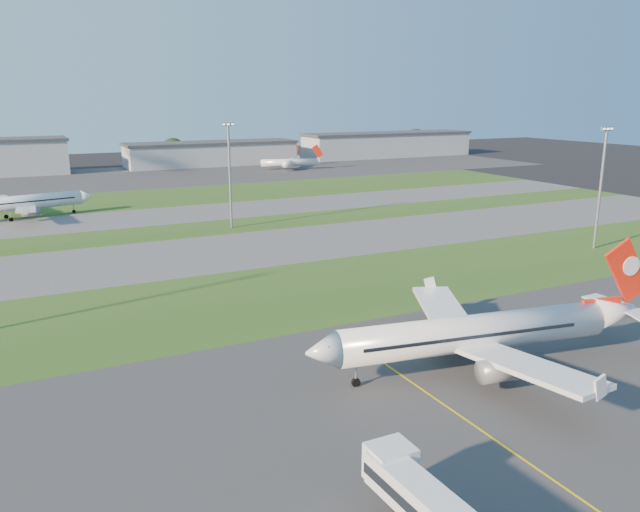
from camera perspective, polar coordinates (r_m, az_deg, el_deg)
ground at (r=60.18m, az=12.92°, el=-17.83°), size 700.00×700.00×0.00m
apron_near at (r=60.18m, az=12.92°, el=-17.82°), size 300.00×70.00×0.01m
grass_strip_a at (r=101.68m, az=-5.92°, el=-3.91°), size 300.00×34.00×0.01m
taxiway_a at (r=131.93m, az=-11.03°, el=0.15°), size 300.00×32.00×0.01m
grass_strip_b at (r=155.59m, az=-13.55°, el=2.16°), size 300.00×18.00×0.01m
taxiway_b at (r=176.72m, az=-15.21°, el=3.48°), size 300.00×26.00×0.01m
grass_strip_c at (r=208.75m, az=-17.07°, el=4.95°), size 300.00×40.00×0.01m
apron_far at (r=267.60m, az=-19.32°, el=6.71°), size 400.00×80.00×0.01m
yellow_line at (r=63.12m, az=16.59°, el=-16.45°), size 0.25×60.00×0.02m
airliner_parked at (r=76.36m, az=14.10°, el=-6.88°), size 41.96×35.33×13.16m
airliner_taxiing at (r=185.37m, az=-25.74°, el=4.37°), size 38.05×31.95×12.01m
mini_jet_near at (r=289.02m, az=-2.59°, el=8.65°), size 18.46×23.99×9.48m
mini_jet_far at (r=284.53m, az=-2.77°, el=8.56°), size 28.19×9.26×9.48m
light_mast_centre at (r=155.36m, az=-8.27°, el=7.93°), size 3.20×0.70×25.80m
light_mast_east at (r=144.75m, az=24.33°, el=6.36°), size 3.20×0.70×25.80m
hangar_east at (r=307.77m, az=-9.89°, el=9.24°), size 81.60×23.00×11.20m
hangar_far_east at (r=349.86m, az=6.21°, el=10.11°), size 96.90×23.00×13.20m
tree_mid_west at (r=305.98m, az=-24.21°, el=8.22°), size 9.90×9.90×10.80m
tree_mid_east at (r=317.25m, az=-13.28°, el=9.43°), size 11.55×11.55×12.60m
tree_east at (r=340.77m, az=-0.67°, el=10.01°), size 10.45×10.45×11.40m
tree_far_east at (r=379.78m, az=8.76°, el=10.48°), size 12.65×12.65×13.80m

